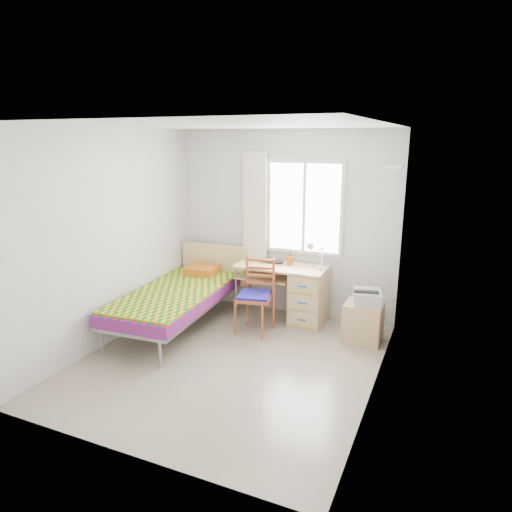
{
  "coord_description": "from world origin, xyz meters",
  "views": [
    {
      "loc": [
        2.18,
        -4.23,
        2.47
      ],
      "look_at": [
        0.09,
        0.55,
        1.12
      ],
      "focal_mm": 32.0,
      "sensor_mm": 36.0,
      "label": 1
    }
  ],
  "objects_px": {
    "bed": "(179,295)",
    "cabinet": "(363,322)",
    "printer": "(367,296)",
    "desk": "(304,294)",
    "chair": "(257,291)"
  },
  "relations": [
    {
      "from": "cabinet",
      "to": "desk",
      "type": "bearing_deg",
      "value": 163.12
    },
    {
      "from": "chair",
      "to": "printer",
      "type": "height_order",
      "value": "chair"
    },
    {
      "from": "bed",
      "to": "printer",
      "type": "bearing_deg",
      "value": 10.03
    },
    {
      "from": "bed",
      "to": "chair",
      "type": "relative_size",
      "value": 2.28
    },
    {
      "from": "chair",
      "to": "printer",
      "type": "relative_size",
      "value": 2.18
    },
    {
      "from": "desk",
      "to": "chair",
      "type": "bearing_deg",
      "value": -134.68
    },
    {
      "from": "bed",
      "to": "cabinet",
      "type": "bearing_deg",
      "value": 9.5
    },
    {
      "from": "bed",
      "to": "cabinet",
      "type": "distance_m",
      "value": 2.4
    },
    {
      "from": "bed",
      "to": "chair",
      "type": "bearing_deg",
      "value": 14.32
    },
    {
      "from": "desk",
      "to": "chair",
      "type": "relative_size",
      "value": 1.27
    },
    {
      "from": "bed",
      "to": "cabinet",
      "type": "height_order",
      "value": "bed"
    },
    {
      "from": "desk",
      "to": "printer",
      "type": "height_order",
      "value": "desk"
    },
    {
      "from": "desk",
      "to": "printer",
      "type": "bearing_deg",
      "value": -15.29
    },
    {
      "from": "cabinet",
      "to": "printer",
      "type": "height_order",
      "value": "printer"
    },
    {
      "from": "chair",
      "to": "desk",
      "type": "bearing_deg",
      "value": 32.24
    }
  ]
}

